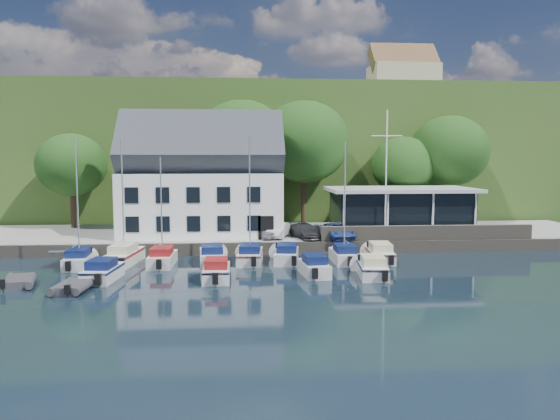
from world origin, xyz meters
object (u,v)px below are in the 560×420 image
Objects in this scene: car_dgrey at (305,231)px; dinghy_1 at (73,285)px; boat_r1_6 at (345,206)px; boat_r1_4 at (250,205)px; club_pavilion at (400,210)px; car_white at (279,230)px; flagpole at (386,175)px; boat_r2_2 at (216,269)px; boat_r1_5 at (287,253)px; boat_r1_3 at (212,254)px; car_silver at (266,231)px; boat_r1_0 at (78,209)px; harbor_building at (202,186)px; boat_r1_1 at (123,201)px; dinghy_0 at (19,280)px; boat_r1_2 at (161,207)px; boat_r2_3 at (314,265)px; car_blue at (337,230)px; boat_r2_0 at (103,269)px; boat_r1_7 at (380,252)px; boat_r2_4 at (372,266)px.

car_dgrey is 20.51m from dinghy_1.
boat_r1_4 is at bearing 176.14° from boat_r1_6.
club_pavilion is 11.69m from car_white.
flagpole reaches higher than boat_r2_2.
club_pavilion reaches higher than boat_r1_5.
car_silver is at bearing 47.86° from boat_r1_3.
boat_r1_0 is 0.99× the size of boat_r1_6.
harbor_building is 10.05m from boat_r1_1.
car_dgrey is (-9.09, -2.95, -1.43)m from club_pavilion.
boat_r1_5 is 1.14× the size of boat_r2_2.
dinghy_0 is (-28.34, -14.59, -2.68)m from club_pavilion.
club_pavilion is 9.66m from car_dgrey.
club_pavilion is 3.11× the size of car_dgrey.
boat_r1_0 reaches higher than car_dgrey.
boat_r1_1 is (-11.94, -5.59, 3.05)m from car_white.
car_white is at bearing 37.05° from boat_r1_2.
dinghy_0 is (-18.57, -1.56, -0.35)m from boat_r2_3.
car_white reaches higher than dinghy_0.
boat_r1_0 is 11.71m from boat_r2_2.
car_dgrey is at bearing 26.99° from boat_r1_1.
dinghy_1 is at bearing -147.81° from car_silver.
club_pavilion is 7.47m from car_blue.
boat_r2_0 is 1.10× the size of boat_r2_3.
car_blue is 1.28× the size of dinghy_1.
car_blue is at bearing 120.19° from boat_r1_7.
boat_r2_4 is at bearing -10.49° from boat_r1_1.
harbor_building is 1.09× the size of club_pavilion.
boat_r1_4 reaches higher than dinghy_1.
boat_r1_2 reaches higher than car_blue.
car_blue is 15.14m from boat_r1_2.
boat_r1_2 is at bearing -156.50° from club_pavilion.
club_pavilion is 12.80m from car_silver.
car_blue is at bearing 6.81° from car_white.
boat_r1_4 is at bearing -149.26° from club_pavilion.
boat_r1_4 reaches higher than boat_r1_2.
boat_r1_3 is (3.59, 0.76, -3.62)m from boat_r1_2.
car_blue is 0.48× the size of boat_r1_0.
car_dgrey is at bearing 15.61° from dinghy_0.
boat_r1_6 is at bearing 21.70° from boat_r2_0.
dinghy_0 is at bearing -176.65° from boat_r2_2.
harbor_building is 7.34m from car_silver.
boat_r1_7 is at bearing -21.24° from car_white.
car_white is at bearing 32.48° from boat_r1_1.
dinghy_0 is 0.99× the size of dinghy_1.
dinghy_1 reaches higher than dinghy_0.
harbor_building is at bearing 77.27° from boat_r1_2.
boat_r1_6 is at bearing -8.09° from boat_r1_3.
harbor_building reaches higher than boat_r1_6.
car_dgrey reaches higher than boat_r1_5.
club_pavilion is at bearing 35.79° from boat_r1_4.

